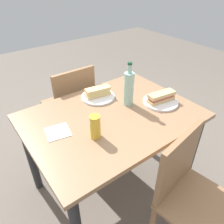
{
  "coord_description": "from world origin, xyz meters",
  "views": [
    {
      "loc": [
        -0.72,
        -0.96,
        1.58
      ],
      "look_at": [
        0.0,
        0.0,
        0.76
      ],
      "focal_mm": 34.86,
      "sensor_mm": 36.0,
      "label": 1
    }
  ],
  "objects_px": {
    "chair_far": "(72,104)",
    "knife_far": "(94,92)",
    "plate_near": "(161,102)",
    "baguette_sandwich_near": "(161,97)",
    "chair_near": "(189,193)",
    "plate_far": "(98,97)",
    "beer_glass": "(95,127)",
    "dining_table": "(112,127)",
    "knife_near": "(155,98)",
    "baguette_sandwich_far": "(98,92)",
    "water_bottle": "(129,88)"
  },
  "relations": [
    {
      "from": "chair_near",
      "to": "knife_far",
      "type": "height_order",
      "value": "chair_near"
    },
    {
      "from": "chair_far",
      "to": "dining_table",
      "type": "bearing_deg",
      "value": -90.0
    },
    {
      "from": "dining_table",
      "to": "beer_glass",
      "type": "height_order",
      "value": "beer_glass"
    },
    {
      "from": "beer_glass",
      "to": "chair_far",
      "type": "bearing_deg",
      "value": 73.92
    },
    {
      "from": "chair_near",
      "to": "beer_glass",
      "type": "relative_size",
      "value": 5.96
    },
    {
      "from": "chair_near",
      "to": "baguette_sandwich_far",
      "type": "distance_m",
      "value": 0.91
    },
    {
      "from": "chair_near",
      "to": "baguette_sandwich_near",
      "type": "height_order",
      "value": "chair_near"
    },
    {
      "from": "plate_near",
      "to": "baguette_sandwich_near",
      "type": "distance_m",
      "value": 0.04
    },
    {
      "from": "dining_table",
      "to": "plate_far",
      "type": "distance_m",
      "value": 0.28
    },
    {
      "from": "beer_glass",
      "to": "baguette_sandwich_near",
      "type": "bearing_deg",
      "value": 2.82
    },
    {
      "from": "chair_far",
      "to": "plate_far",
      "type": "bearing_deg",
      "value": -82.28
    },
    {
      "from": "chair_near",
      "to": "water_bottle",
      "type": "xyz_separation_m",
      "value": [
        0.09,
        0.66,
        0.36
      ]
    },
    {
      "from": "dining_table",
      "to": "baguette_sandwich_far",
      "type": "height_order",
      "value": "baguette_sandwich_far"
    },
    {
      "from": "knife_near",
      "to": "plate_far",
      "type": "relative_size",
      "value": 0.71
    },
    {
      "from": "baguette_sandwich_near",
      "to": "chair_far",
      "type": "bearing_deg",
      "value": 117.71
    },
    {
      "from": "knife_far",
      "to": "water_bottle",
      "type": "height_order",
      "value": "water_bottle"
    },
    {
      "from": "chair_near",
      "to": "water_bottle",
      "type": "distance_m",
      "value": 0.75
    },
    {
      "from": "chair_near",
      "to": "plate_far",
      "type": "height_order",
      "value": "chair_near"
    },
    {
      "from": "chair_far",
      "to": "plate_near",
      "type": "height_order",
      "value": "chair_far"
    },
    {
      "from": "knife_near",
      "to": "water_bottle",
      "type": "xyz_separation_m",
      "value": [
        -0.2,
        0.07,
        0.11
      ]
    },
    {
      "from": "knife_near",
      "to": "knife_far",
      "type": "bearing_deg",
      "value": 133.45
    },
    {
      "from": "baguette_sandwich_near",
      "to": "knife_near",
      "type": "height_order",
      "value": "baguette_sandwich_near"
    },
    {
      "from": "baguette_sandwich_far",
      "to": "knife_far",
      "type": "relative_size",
      "value": 1.09
    },
    {
      "from": "knife_near",
      "to": "plate_far",
      "type": "bearing_deg",
      "value": 138.65
    },
    {
      "from": "dining_table",
      "to": "knife_far",
      "type": "xyz_separation_m",
      "value": [
        0.05,
        0.3,
        0.13
      ]
    },
    {
      "from": "plate_near",
      "to": "chair_near",
      "type": "bearing_deg",
      "value": -119.07
    },
    {
      "from": "plate_near",
      "to": "baguette_sandwich_far",
      "type": "relative_size",
      "value": 1.29
    },
    {
      "from": "plate_near",
      "to": "baguette_sandwich_far",
      "type": "height_order",
      "value": "baguette_sandwich_far"
    },
    {
      "from": "knife_far",
      "to": "beer_glass",
      "type": "height_order",
      "value": "beer_glass"
    },
    {
      "from": "plate_near",
      "to": "plate_far",
      "type": "relative_size",
      "value": 1.0
    },
    {
      "from": "chair_far",
      "to": "baguette_sandwich_near",
      "type": "xyz_separation_m",
      "value": [
        0.37,
        -0.71,
        0.28
      ]
    },
    {
      "from": "chair_far",
      "to": "knife_far",
      "type": "relative_size",
      "value": 4.86
    },
    {
      "from": "chair_near",
      "to": "baguette_sandwich_near",
      "type": "distance_m",
      "value": 0.66
    },
    {
      "from": "dining_table",
      "to": "chair_far",
      "type": "height_order",
      "value": "chair_far"
    },
    {
      "from": "baguette_sandwich_near",
      "to": "dining_table",
      "type": "bearing_deg",
      "value": 165.86
    },
    {
      "from": "chair_far",
      "to": "baguette_sandwich_far",
      "type": "bearing_deg",
      "value": -82.28
    },
    {
      "from": "chair_near",
      "to": "baguette_sandwich_far",
      "type": "bearing_deg",
      "value": 92.1
    },
    {
      "from": "chair_near",
      "to": "plate_far",
      "type": "relative_size",
      "value": 3.44
    },
    {
      "from": "baguette_sandwich_far",
      "to": "knife_near",
      "type": "bearing_deg",
      "value": -41.35
    },
    {
      "from": "chair_far",
      "to": "baguette_sandwich_far",
      "type": "height_order",
      "value": "chair_far"
    },
    {
      "from": "knife_far",
      "to": "knife_near",
      "type": "bearing_deg",
      "value": -46.55
    },
    {
      "from": "baguette_sandwich_near",
      "to": "plate_far",
      "type": "height_order",
      "value": "baguette_sandwich_near"
    },
    {
      "from": "dining_table",
      "to": "water_bottle",
      "type": "bearing_deg",
      "value": 11.79
    },
    {
      "from": "plate_far",
      "to": "plate_near",
      "type": "bearing_deg",
      "value": -46.26
    },
    {
      "from": "dining_table",
      "to": "baguette_sandwich_far",
      "type": "relative_size",
      "value": 5.81
    },
    {
      "from": "plate_near",
      "to": "water_bottle",
      "type": "xyz_separation_m",
      "value": [
        -0.2,
        0.13,
        0.12
      ]
    },
    {
      "from": "baguette_sandwich_near",
      "to": "baguette_sandwich_far",
      "type": "relative_size",
      "value": 1.09
    },
    {
      "from": "plate_near",
      "to": "knife_near",
      "type": "height_order",
      "value": "knife_near"
    },
    {
      "from": "dining_table",
      "to": "knife_near",
      "type": "xyz_separation_m",
      "value": [
        0.37,
        -0.04,
        0.13
      ]
    },
    {
      "from": "water_bottle",
      "to": "beer_glass",
      "type": "relative_size",
      "value": 2.16
    }
  ]
}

